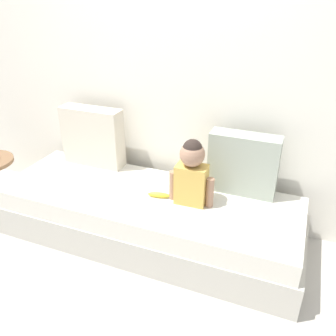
% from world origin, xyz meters
% --- Properties ---
extents(ground_plane, '(12.00, 12.00, 0.00)m').
position_xyz_m(ground_plane, '(0.00, 0.00, 0.00)').
color(ground_plane, '#B2ADA3').
extents(back_wall, '(5.51, 0.10, 2.38)m').
position_xyz_m(back_wall, '(0.00, 0.53, 1.19)').
color(back_wall, silver).
rests_on(back_wall, ground).
extents(couch, '(2.31, 0.80, 0.41)m').
position_xyz_m(couch, '(0.00, 0.00, 0.20)').
color(couch, beige).
rests_on(couch, ground).
extents(throw_pillow_left, '(0.53, 0.16, 0.50)m').
position_xyz_m(throw_pillow_left, '(-0.64, 0.30, 0.65)').
color(throw_pillow_left, beige).
rests_on(throw_pillow_left, couch).
extents(throw_pillow_right, '(0.50, 0.16, 0.46)m').
position_xyz_m(throw_pillow_right, '(0.64, 0.30, 0.63)').
color(throw_pillow_right, '#99A393').
rests_on(throw_pillow_right, couch).
extents(toddler, '(0.33, 0.17, 0.48)m').
position_xyz_m(toddler, '(0.34, 0.02, 0.65)').
color(toddler, gold).
rests_on(toddler, couch).
extents(banana, '(0.18, 0.08, 0.04)m').
position_xyz_m(banana, '(0.10, -0.01, 0.43)').
color(banana, yellow).
rests_on(banana, couch).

